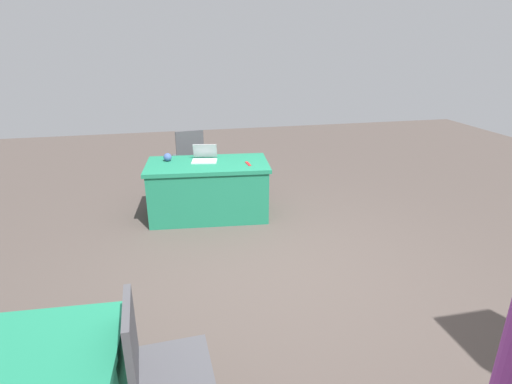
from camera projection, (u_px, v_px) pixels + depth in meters
name	position (u px, v px, depth m)	size (l,w,h in m)	color
ground_plane	(276.00, 277.00, 4.04)	(14.40, 14.40, 0.00)	#4C423D
table_foreground	(209.00, 189.00, 5.34)	(1.64, 0.96, 0.73)	#1E7A56
chair_near_front	(189.00, 155.00, 6.27)	(0.49, 0.49, 0.95)	#9E9993
chair_tucked_left	(158.00, 363.00, 2.25)	(0.46, 0.46, 0.94)	#9E9993
laptop_silver	(205.00, 158.00, 5.30)	(0.37, 0.35, 0.21)	silver
yarn_ball	(168.00, 157.00, 5.28)	(0.11, 0.11, 0.11)	#3F5999
scissors_red	(248.00, 164.00, 5.17)	(0.18, 0.04, 0.01)	red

